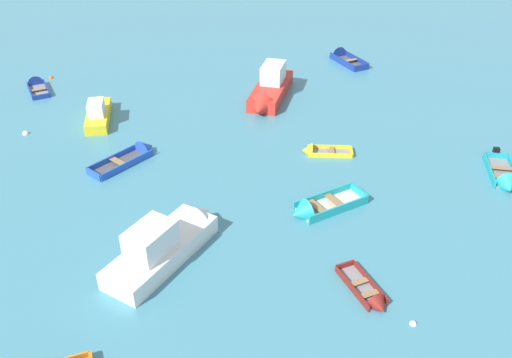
{
  "coord_description": "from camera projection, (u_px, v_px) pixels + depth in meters",
  "views": [
    {
      "loc": [
        -4.01,
        -1.87,
        16.16
      ],
      "look_at": [
        0.0,
        22.56,
        0.15
      ],
      "focal_mm": 36.75,
      "sensor_mm": 36.0,
      "label": 1
    }
  ],
  "objects": [
    {
      "name": "rowboat_blue_far_back",
      "position": [
        137.0,
        154.0,
        31.77
      ],
      "size": [
        4.17,
        3.87,
        1.24
      ],
      "color": "#4C4C51",
      "rests_on": "ground_plane"
    },
    {
      "name": "rowboat_turquoise_back_row_left",
      "position": [
        505.0,
        180.0,
        29.32
      ],
      "size": [
        2.58,
        4.2,
        1.31
      ],
      "color": "gray",
      "rests_on": "ground_plane"
    },
    {
      "name": "rowboat_yellow_back_row_center",
      "position": [
        316.0,
        151.0,
        32.13
      ],
      "size": [
        3.22,
        1.64,
        0.98
      ],
      "color": "gray",
      "rests_on": "ground_plane"
    },
    {
      "name": "rowboat_deep_blue_midfield_left",
      "position": [
        37.0,
        85.0,
        40.78
      ],
      "size": [
        2.27,
        3.73,
        1.18
      ],
      "color": "gray",
      "rests_on": "ground_plane"
    },
    {
      "name": "motor_launch_white_near_right",
      "position": [
        168.0,
        241.0,
        24.05
      ],
      "size": [
        5.79,
        6.32,
        2.56
      ],
      "color": "white",
      "rests_on": "ground_plane"
    },
    {
      "name": "motor_launch_red_midfield_right",
      "position": [
        270.0,
        90.0,
        38.55
      ],
      "size": [
        4.66,
        7.37,
        2.67
      ],
      "color": "red",
      "rests_on": "ground_plane"
    },
    {
      "name": "rowboat_maroon_distant_center",
      "position": [
        371.0,
        298.0,
        21.83
      ],
      "size": [
        1.64,
        3.2,
        0.89
      ],
      "color": "gray",
      "rests_on": "ground_plane"
    },
    {
      "name": "rowboat_turquoise_near_camera",
      "position": [
        314.0,
        209.0,
        26.93
      ],
      "size": [
        4.56,
        2.83,
        1.36
      ],
      "color": "beige",
      "rests_on": "ground_plane"
    },
    {
      "name": "motor_launch_yellow_cluster_inner",
      "position": [
        98.0,
        111.0,
        35.99
      ],
      "size": [
        1.42,
        5.14,
        1.81
      ],
      "color": "yellow",
      "rests_on": "ground_plane"
    },
    {
      "name": "rowboat_deep_blue_cluster_outer",
      "position": [
        342.0,
        57.0,
        45.89
      ],
      "size": [
        2.6,
        4.51,
        1.39
      ],
      "color": "#4C4C51",
      "rests_on": "ground_plane"
    },
    {
      "name": "mooring_buoy_between_boats_left",
      "position": [
        51.0,
        78.0,
        42.41
      ],
      "size": [
        0.36,
        0.36,
        0.36
      ],
      "primitive_type": "sphere",
      "color": "orange",
      "rests_on": "ground_plane"
    },
    {
      "name": "mooring_buoy_between_boats_right",
      "position": [
        26.0,
        134.0,
        34.34
      ],
      "size": [
        0.43,
        0.43,
        0.43
      ],
      "primitive_type": "sphere",
      "color": "silver",
      "rests_on": "ground_plane"
    },
    {
      "name": "mooring_buoy_central",
      "position": [
        413.0,
        324.0,
        20.83
      ],
      "size": [
        0.29,
        0.29,
        0.29
      ],
      "primitive_type": "sphere",
      "color": "silver",
      "rests_on": "ground_plane"
    }
  ]
}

